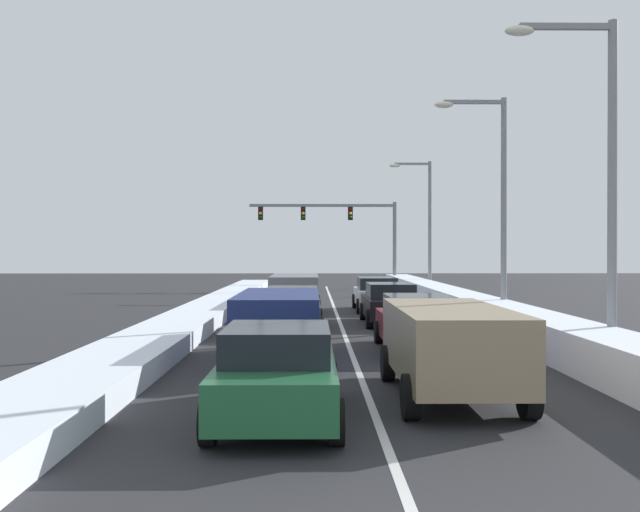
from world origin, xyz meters
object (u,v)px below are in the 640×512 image
Objects in this scene: street_lamp_right_far at (424,215)px; street_lamp_right_mid at (494,189)px; suv_gray_center_lane_fourth at (295,291)px; traffic_light_gantry at (343,222)px; sedan_green_center_lane_nearest at (278,372)px; suv_tan_right_lane_nearest at (449,343)px; sedan_charcoal_center_lane_third at (293,309)px; sedan_maroon_right_lane_second at (417,323)px; street_lamp_right_near at (597,159)px; sedan_silver_right_lane_fourth at (377,294)px; suv_navy_center_lane_second at (279,320)px; sedan_black_right_lane_third at (390,303)px.

street_lamp_right_mid is at bearing -91.09° from street_lamp_right_far.
suv_gray_center_lane_fourth is 0.46× the size of traffic_light_gantry.
suv_tan_right_lane_nearest is at bearing 28.35° from sedan_green_center_lane_nearest.
suv_tan_right_lane_nearest is at bearing -89.52° from traffic_light_gantry.
traffic_light_gantry reaches higher than suv_gray_center_lane_fourth.
street_lamp_right_mid reaches higher than sedan_charcoal_center_lane_third.
traffic_light_gantry reaches higher than sedan_maroon_right_lane_second.
sedan_charcoal_center_lane_third is 10.89m from street_lamp_right_near.
street_lamp_right_near is (7.43, -13.21, 3.84)m from suv_gray_center_lane_fourth.
sedan_silver_right_lane_fourth is at bearing -87.99° from traffic_light_gantry.
sedan_maroon_right_lane_second is 11.26m from suv_gray_center_lane_fourth.
suv_tan_right_lane_nearest reaches higher than sedan_silver_right_lane_fourth.
street_lamp_right_mid is (7.45, 8.34, 3.92)m from suv_navy_center_lane_second.
sedan_maroon_right_lane_second is 4.05m from suv_navy_center_lane_second.
sedan_black_right_lane_third is 1.00× the size of sedan_silver_right_lane_fourth.
sedan_charcoal_center_lane_third is at bearing -163.14° from street_lamp_right_mid.
sedan_charcoal_center_lane_third is at bearing -96.00° from traffic_light_gantry.
street_lamp_right_near is (7.24, 5.20, 4.10)m from sedan_green_center_lane_nearest.
sedan_silver_right_lane_fourth is (0.06, 12.60, 0.00)m from sedan_maroon_right_lane_second.
traffic_light_gantry reaches higher than suv_navy_center_lane_second.
street_lamp_right_mid is (4.09, 12.67, 3.92)m from suv_tan_right_lane_nearest.
street_lamp_right_near is (7.51, -0.79, 3.84)m from suv_navy_center_lane_second.
suv_gray_center_lane_fourth is 9.29m from street_lamp_right_mid.
sedan_maroon_right_lane_second is at bearing -119.89° from street_lamp_right_mid.
sedan_black_right_lane_third is 4.34m from sedan_charcoal_center_lane_third.
suv_gray_center_lane_fourth is (-3.57, 10.68, 0.25)m from sedan_maroon_right_lane_second.
suv_navy_center_lane_second is 0.60× the size of street_lamp_right_near.
sedan_silver_right_lane_fourth is at bearing -108.42° from street_lamp_right_far.
street_lamp_right_mid is at bearing 90.40° from street_lamp_right_near.
sedan_charcoal_center_lane_third is (0.17, 6.14, -0.25)m from suv_navy_center_lane_second.
sedan_green_center_lane_nearest is at bearing -99.60° from sedan_silver_right_lane_fourth.
street_lamp_right_near reaches higher than suv_navy_center_lane_second.
street_lamp_right_far is (7.79, 26.60, 3.92)m from suv_navy_center_lane_second.
suv_tan_right_lane_nearest is at bearing -73.08° from sedan_charcoal_center_lane_third.
suv_gray_center_lane_fourth is at bearing 119.37° from street_lamp_right_near.
suv_gray_center_lane_fourth reaches higher than sedan_maroon_right_lane_second.
sedan_charcoal_center_lane_third is (-3.54, -8.20, 0.00)m from sedan_silver_right_lane_fourth.
sedan_charcoal_center_lane_third is 0.55× the size of street_lamp_right_near.
street_lamp_right_near is at bearing -33.18° from sedan_maroon_right_lane_second.
suv_tan_right_lane_nearest is 6.68m from street_lamp_right_near.
sedan_silver_right_lane_fourth is at bearing 66.66° from sedan_charcoal_center_lane_third.
sedan_maroon_right_lane_second is 0.42× the size of traffic_light_gantry.
suv_tan_right_lane_nearest is 37.95m from traffic_light_gantry.
street_lamp_right_near reaches higher than suv_gray_center_lane_fourth.
suv_gray_center_lane_fourth is (-0.09, 6.28, 0.25)m from sedan_charcoal_center_lane_third.
sedan_maroon_right_lane_second is 12.60m from sedan_silver_right_lane_fourth.
sedan_maroon_right_lane_second is 0.55× the size of street_lamp_right_near.
sedan_silver_right_lane_fourth and sedan_green_center_lane_nearest have the same top height.
suv_tan_right_lane_nearest is at bearing -78.94° from suv_gray_center_lane_fourth.
sedan_maroon_right_lane_second is 6.17m from street_lamp_right_near.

